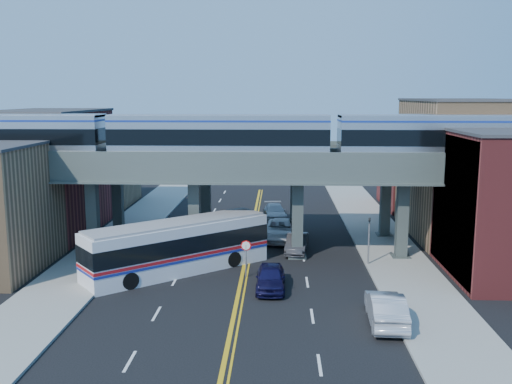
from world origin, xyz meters
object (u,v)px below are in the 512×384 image
(car_lane_b, at_px, (297,243))
(transit_train, at_px, (219,136))
(transit_bus, at_px, (178,247))
(car_parked_curb, at_px, (386,308))
(stop_sign, at_px, (246,252))
(car_lane_a, at_px, (271,278))
(car_lane_d, at_px, (275,212))
(car_lane_c, at_px, (281,230))
(traffic_signal, at_px, (369,236))

(car_lane_b, bearing_deg, transit_train, -160.01)
(transit_bus, height_order, car_parked_curb, transit_bus)
(stop_sign, height_order, car_parked_curb, stop_sign)
(stop_sign, height_order, car_lane_a, stop_sign)
(transit_bus, relative_size, car_lane_d, 2.46)
(car_lane_c, relative_size, car_parked_curb, 1.16)
(stop_sign, bearing_deg, car_parked_curb, -43.92)
(car_parked_curb, bearing_deg, car_lane_c, -70.07)
(car_lane_a, bearing_deg, transit_train, 118.36)
(stop_sign, relative_size, car_lane_a, 0.57)
(car_lane_c, distance_m, car_parked_curb, 19.30)
(stop_sign, xyz_separation_m, car_parked_curb, (8.20, -7.90, -0.88))
(transit_bus, bearing_deg, car_lane_d, 29.85)
(transit_bus, distance_m, car_parked_curb, 15.86)
(traffic_signal, distance_m, car_lane_d, 17.48)
(traffic_signal, distance_m, car_lane_c, 10.01)
(transit_bus, relative_size, car_parked_curb, 2.35)
(car_lane_b, bearing_deg, car_lane_c, 113.86)
(car_lane_b, height_order, car_parked_curb, car_parked_curb)
(transit_train, height_order, car_parked_curb, transit_train)
(car_lane_c, bearing_deg, stop_sign, -96.80)
(traffic_signal, height_order, transit_bus, traffic_signal)
(car_lane_d, height_order, car_parked_curb, car_parked_curb)
(stop_sign, bearing_deg, transit_train, 114.56)
(car_lane_a, distance_m, car_lane_c, 13.06)
(transit_train, height_order, car_lane_c, transit_train)
(transit_train, height_order, traffic_signal, transit_train)
(transit_train, height_order, car_lane_a, transit_train)
(stop_sign, xyz_separation_m, car_lane_b, (3.72, 6.43, -1.01))
(transit_train, xyz_separation_m, traffic_signal, (11.18, -2.00, -7.12))
(transit_train, distance_m, traffic_signal, 13.41)
(transit_train, height_order, car_lane_b, transit_train)
(car_lane_b, bearing_deg, transit_bus, -141.19)
(transit_bus, distance_m, car_lane_b, 10.25)
(car_lane_d, bearing_deg, car_lane_b, -87.68)
(car_lane_b, bearing_deg, car_lane_a, -95.93)
(transit_train, relative_size, transit_bus, 4.07)
(traffic_signal, height_order, car_lane_b, traffic_signal)
(transit_train, distance_m, car_lane_b, 10.64)
(transit_bus, xyz_separation_m, car_lane_c, (7.35, 9.53, -0.96))
(transit_bus, height_order, car_lane_d, transit_bus)
(stop_sign, bearing_deg, car_lane_a, -55.32)
(car_lane_a, bearing_deg, car_lane_b, 77.69)
(stop_sign, relative_size, car_parked_curb, 0.49)
(stop_sign, distance_m, car_lane_c, 10.84)
(transit_train, xyz_separation_m, car_parked_curb, (10.48, -12.90, -8.54))
(car_lane_a, height_order, car_lane_d, car_lane_a)
(stop_sign, distance_m, car_lane_a, 3.21)
(stop_sign, relative_size, car_lane_b, 0.58)
(transit_train, bearing_deg, transit_bus, -123.14)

